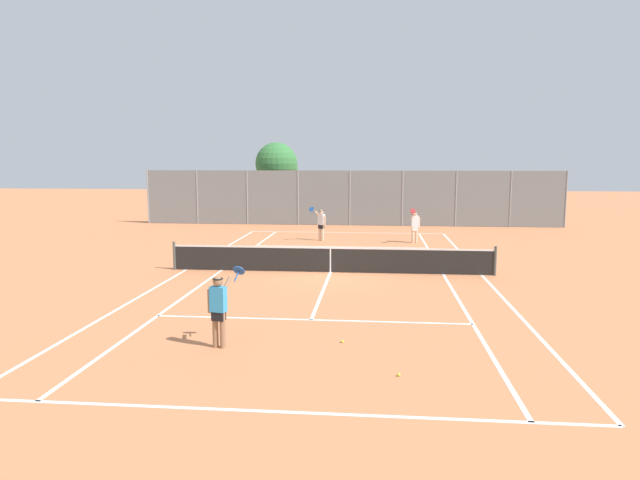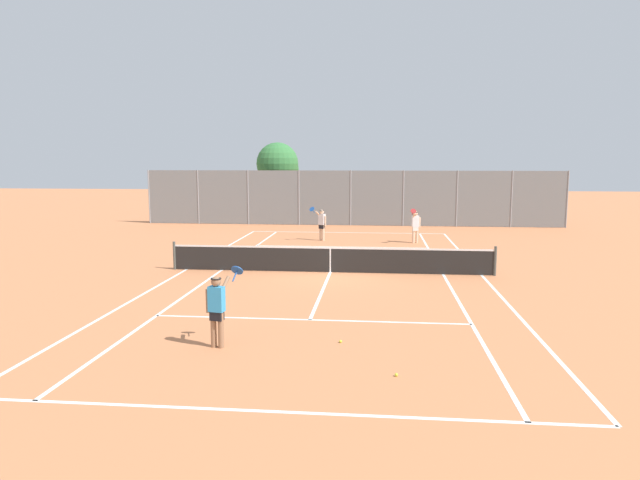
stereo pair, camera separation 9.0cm
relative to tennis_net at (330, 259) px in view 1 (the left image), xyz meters
name	(u,v)px [view 1 (the left image)]	position (x,y,z in m)	size (l,w,h in m)	color
ground_plane	(330,272)	(0.00, 0.00, -0.51)	(120.00, 120.00, 0.00)	#CC7A4C
court_line_markings	(330,272)	(0.00, 0.00, -0.51)	(11.10, 23.90, 0.01)	white
tennis_net	(330,259)	(0.00, 0.00, 0.00)	(12.00, 0.10, 1.07)	#474C47
player_near_side	(219,307)	(-1.77, -8.78, 0.42)	(0.77, 0.71, 1.77)	#936B4C
player_far_left	(321,223)	(-1.16, 8.49, 0.42)	(0.88, 0.66, 1.77)	beige
player_far_right	(415,225)	(3.62, 8.08, 0.42)	(0.56, 0.82, 1.77)	beige
loose_tennis_ball_0	(269,253)	(-3.06, 4.07, -0.48)	(0.07, 0.07, 0.07)	#D1DB33
loose_tennis_ball_1	(399,375)	(2.12, -10.13, -0.48)	(0.07, 0.07, 0.07)	#D1DB33
loose_tennis_ball_2	(342,341)	(0.92, -8.20, -0.48)	(0.07, 0.07, 0.07)	#D1DB33
back_fence	(350,198)	(0.00, 15.64, 1.25)	(26.72, 0.08, 3.52)	gray
tree_behind_left	(278,165)	(-5.27, 19.47, 3.32)	(2.97, 2.97, 5.40)	brown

